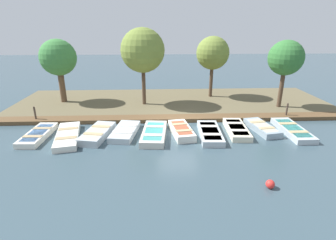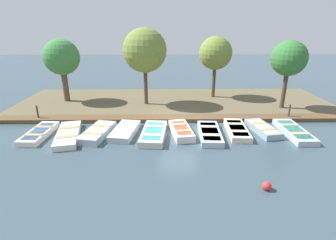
% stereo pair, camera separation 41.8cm
% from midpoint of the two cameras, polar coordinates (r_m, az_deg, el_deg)
% --- Properties ---
extents(ground_plane, '(80.00, 80.00, 0.00)m').
position_cam_midpoint_polar(ground_plane, '(15.96, 2.86, -1.51)').
color(ground_plane, '#384C56').
extents(shore_bank, '(8.00, 24.00, 0.18)m').
position_cam_midpoint_polar(shore_bank, '(20.65, 1.98, 3.88)').
color(shore_bank, brown).
rests_on(shore_bank, ground_plane).
extents(dock_walkway, '(1.00, 22.97, 0.25)m').
position_cam_midpoint_polar(dock_walkway, '(17.00, 2.62, 0.33)').
color(dock_walkway, brown).
rests_on(dock_walkway, ground_plane).
extents(rowboat_0, '(3.06, 1.20, 0.33)m').
position_cam_midpoint_polar(rowboat_0, '(16.21, -25.57, -2.61)').
color(rowboat_0, silver).
rests_on(rowboat_0, ground_plane).
extents(rowboat_1, '(3.65, 1.83, 0.35)m').
position_cam_midpoint_polar(rowboat_1, '(15.38, -20.21, -3.00)').
color(rowboat_1, silver).
rests_on(rowboat_1, ground_plane).
extents(rowboat_2, '(3.02, 1.68, 0.41)m').
position_cam_midpoint_polar(rowboat_2, '(15.09, -14.30, -2.64)').
color(rowboat_2, '#B2BCC1').
rests_on(rowboat_2, ground_plane).
extents(rowboat_3, '(2.93, 1.60, 0.36)m').
position_cam_midpoint_polar(rowboat_3, '(15.08, -8.57, -2.36)').
color(rowboat_3, '#B2BCC1').
rests_on(rowboat_3, ground_plane).
extents(rowboat_4, '(3.29, 1.52, 0.38)m').
position_cam_midpoint_polar(rowboat_4, '(14.57, -2.32, -2.91)').
color(rowboat_4, beige).
rests_on(rowboat_4, ground_plane).
extents(rowboat_5, '(2.76, 1.40, 0.43)m').
position_cam_midpoint_polar(rowboat_5, '(14.87, 3.67, -2.33)').
color(rowboat_5, silver).
rests_on(rowboat_5, ground_plane).
extents(rowboat_6, '(3.21, 1.33, 0.36)m').
position_cam_midpoint_polar(rowboat_6, '(14.81, 9.86, -2.87)').
color(rowboat_6, '#B2BCC1').
rests_on(rowboat_6, ground_plane).
extents(rowboat_7, '(3.06, 1.28, 0.36)m').
position_cam_midpoint_polar(rowboat_7, '(15.59, 15.52, -2.11)').
color(rowboat_7, beige).
rests_on(rowboat_7, ground_plane).
extents(rowboat_8, '(2.76, 1.44, 0.38)m').
position_cam_midpoint_polar(rowboat_8, '(16.22, 20.61, -1.78)').
color(rowboat_8, '#8C9EA8').
rests_on(rowboat_8, ground_plane).
extents(rowboat_9, '(3.39, 1.15, 0.34)m').
position_cam_midpoint_polar(rowboat_9, '(16.59, 26.36, -2.23)').
color(rowboat_9, '#B2BCC1').
rests_on(rowboat_9, ground_plane).
extents(mooring_post_near, '(0.11, 0.11, 1.07)m').
position_cam_midpoint_polar(mooring_post_near, '(18.56, -25.93, 1.33)').
color(mooring_post_near, '#47382D').
rests_on(mooring_post_near, ground_plane).
extents(mooring_post_far, '(0.11, 0.11, 1.07)m').
position_cam_midpoint_polar(mooring_post_far, '(18.77, 25.44, 1.61)').
color(mooring_post_far, '#47382D').
rests_on(mooring_post_far, ground_plane).
extents(buoy, '(0.34, 0.34, 0.34)m').
position_cam_midpoint_polar(buoy, '(10.90, 21.77, -13.18)').
color(buoy, red).
rests_on(buoy, ground_plane).
extents(park_tree_far_left, '(2.66, 2.66, 4.90)m').
position_cam_midpoint_polar(park_tree_far_left, '(21.54, -21.62, 12.48)').
color(park_tree_far_left, brown).
rests_on(park_tree_far_left, ground_plane).
extents(park_tree_left, '(3.14, 3.14, 5.70)m').
position_cam_midpoint_polar(park_tree_left, '(19.28, -4.46, 14.84)').
color(park_tree_left, '#4C3828').
rests_on(park_tree_left, ground_plane).
extents(park_tree_center, '(2.61, 2.61, 5.02)m').
position_cam_midpoint_polar(park_tree_center, '(21.66, 10.86, 14.04)').
color(park_tree_center, '#4C3828').
rests_on(park_tree_center, ground_plane).
extents(park_tree_right, '(2.41, 2.41, 4.90)m').
position_cam_midpoint_polar(park_tree_right, '(20.15, 25.39, 11.94)').
color(park_tree_right, '#4C3828').
rests_on(park_tree_right, ground_plane).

